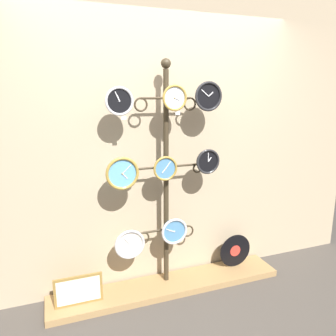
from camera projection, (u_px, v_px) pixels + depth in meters
ground_plane at (183, 311)px, 2.78m from camera, size 12.00×12.00×0.00m
shop_wall at (160, 139)px, 2.99m from camera, size 4.40×0.04×2.80m
low_shelf at (168, 285)px, 3.10m from camera, size 2.20×0.36×0.06m
display_stand at (166, 207)px, 2.98m from camera, size 0.70×0.38×2.09m
clock_top_left at (119, 101)px, 2.54m from camera, size 0.23×0.04×0.23m
clock_top_center at (174, 98)px, 2.67m from camera, size 0.21×0.04×0.21m
clock_top_right at (208, 96)px, 2.79m from camera, size 0.25×0.04×0.25m
clock_middle_left at (122, 173)px, 2.65m from camera, size 0.28×0.04×0.28m
clock_middle_center at (165, 168)px, 2.79m from camera, size 0.21×0.04×0.21m
clock_middle_right at (208, 162)px, 2.92m from camera, size 0.23×0.04×0.23m
clock_bottom_left at (130, 244)px, 2.84m from camera, size 0.27×0.04×0.27m
clock_bottom_center at (174, 231)px, 2.95m from camera, size 0.25×0.04×0.25m
vinyl_record at (235, 251)px, 3.35m from camera, size 0.35×0.01×0.35m
picture_frame at (79, 290)px, 2.75m from camera, size 0.40×0.02×0.26m
price_tag_upper at (124, 118)px, 2.58m from camera, size 0.04×0.00×0.03m
price_tag_mid at (178, 113)px, 2.71m from camera, size 0.04×0.00×0.03m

